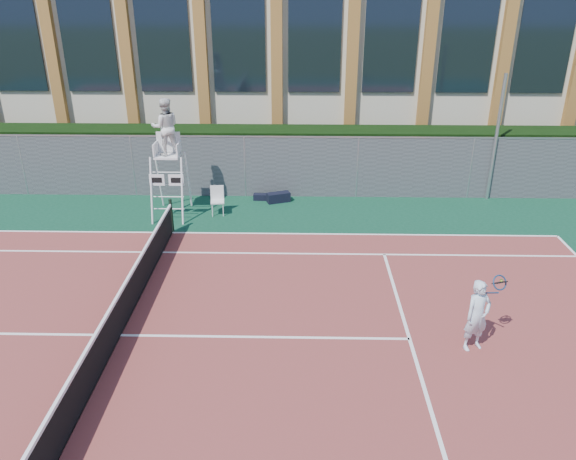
{
  "coord_description": "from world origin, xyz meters",
  "views": [
    {
      "loc": [
        3.95,
        -10.29,
        7.28
      ],
      "look_at": [
        3.66,
        3.0,
        1.28
      ],
      "focal_mm": 35.0,
      "sensor_mm": 36.0,
      "label": 1
    }
  ],
  "objects_px": {
    "tennis_player": "(478,315)",
    "steel_pole": "(496,139)",
    "plastic_chair": "(217,198)",
    "umpire_chair": "(166,130)"
  },
  "relations": [
    {
      "from": "plastic_chair",
      "to": "umpire_chair",
      "type": "bearing_deg",
      "value": -176.88
    },
    {
      "from": "tennis_player",
      "to": "steel_pole",
      "type": "bearing_deg",
      "value": 71.53
    },
    {
      "from": "umpire_chair",
      "to": "tennis_player",
      "type": "relative_size",
      "value": 2.41
    },
    {
      "from": "plastic_chair",
      "to": "tennis_player",
      "type": "distance_m",
      "value": 9.85
    },
    {
      "from": "steel_pole",
      "to": "tennis_player",
      "type": "relative_size",
      "value": 2.7
    },
    {
      "from": "tennis_player",
      "to": "umpire_chair",
      "type": "bearing_deg",
      "value": 137.43
    },
    {
      "from": "steel_pole",
      "to": "tennis_player",
      "type": "height_order",
      "value": "steel_pole"
    },
    {
      "from": "umpire_chair",
      "to": "tennis_player",
      "type": "height_order",
      "value": "umpire_chair"
    },
    {
      "from": "steel_pole",
      "to": "plastic_chair",
      "type": "relative_size",
      "value": 4.63
    },
    {
      "from": "steel_pole",
      "to": "plastic_chair",
      "type": "xyz_separation_m",
      "value": [
        -9.48,
        -1.57,
        -1.63
      ]
    }
  ]
}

